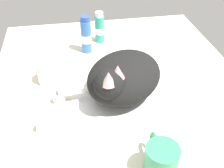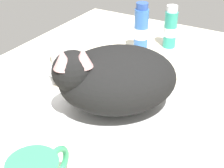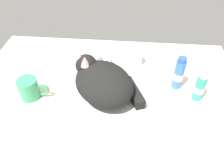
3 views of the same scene
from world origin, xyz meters
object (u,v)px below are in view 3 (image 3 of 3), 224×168
coffee_mug (29,89)px  toothpaste_bottle (179,74)px  cat (103,81)px  soap_bar (91,57)px  faucet (109,64)px  rinse_cup (134,57)px  mouthwash_bottle (200,87)px

coffee_mug → toothpaste_bottle: size_ratio=0.81×
cat → soap_bar: size_ratio=4.22×
faucet → coffee_mug: 34.99cm
rinse_cup → toothpaste_bottle: toothpaste_bottle is taller
faucet → rinse_cup: bearing=20.5°
coffee_mug → toothpaste_bottle: 57.51cm
cat → mouthwash_bottle: 35.98cm
cat → coffee_mug: (-27.66, -3.08, -3.15)cm
soap_bar → mouthwash_bottle: (43.95, -19.91, 3.24)cm
coffee_mug → mouthwash_bottle: mouthwash_bottle is taller
cat → rinse_cup: size_ratio=4.45×
rinse_cup → mouthwash_bottle: 31.68cm
faucet → soap_bar: 9.40cm
faucet → cat: 18.38cm
faucet → toothpaste_bottle: size_ratio=1.00×
cat → mouthwash_bottle: (35.91, 1.75, -1.48)cm
rinse_cup → soap_bar: rinse_cup is taller
soap_bar → mouthwash_bottle: mouthwash_bottle is taller
toothpaste_bottle → faucet: bearing=160.7°
cat → coffee_mug: cat is taller
toothpaste_bottle → rinse_cup: bearing=141.0°
faucet → mouthwash_bottle: (35.45, -15.91, 3.60)cm
soap_bar → cat: bearing=-69.6°
soap_bar → faucet: bearing=-25.2°
soap_bar → toothpaste_bottle: toothpaste_bottle is taller
coffee_mug → rinse_cup: bearing=32.4°
cat → rinse_cup: bearing=62.2°
faucet → cat: bearing=-91.5°
rinse_cup → toothpaste_bottle: bearing=-39.0°
cat → toothpaste_bottle: bearing=15.1°
rinse_cup → soap_bar: (-19.50, -0.10, -0.95)cm
mouthwash_bottle → cat: bearing=-177.2°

